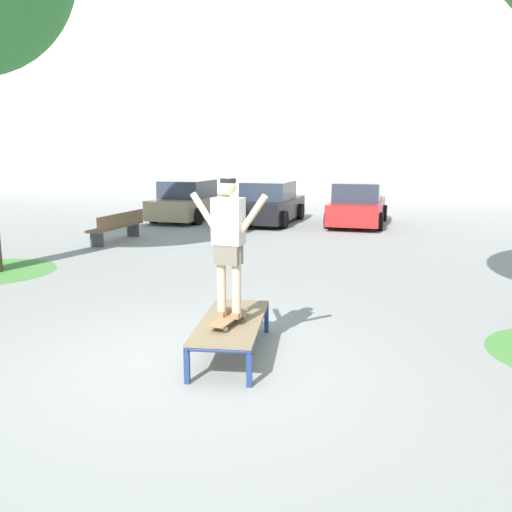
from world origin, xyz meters
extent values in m
plane|color=#999993|center=(0.00, 0.00, 0.00)|extent=(120.00, 120.00, 0.00)
cube|color=silver|center=(-3.85, 29.15, 7.04)|extent=(39.88, 4.00, 14.08)
cube|color=navy|center=(-0.11, 1.24, 0.19)|extent=(0.06, 0.06, 0.38)
cube|color=navy|center=(0.58, 1.30, 0.19)|extent=(0.06, 0.06, 0.38)
cube|color=navy|center=(0.04, -0.59, 0.19)|extent=(0.06, 0.06, 0.38)
cube|color=navy|center=(0.74, -0.53, 0.19)|extent=(0.06, 0.06, 0.38)
cylinder|color=navy|center=(-0.03, 0.32, 0.41)|extent=(0.21, 1.90, 0.05)
cylinder|color=navy|center=(0.66, 0.38, 0.41)|extent=(0.21, 1.90, 0.05)
cylinder|color=navy|center=(0.24, 1.27, 0.41)|extent=(0.76, 0.12, 0.05)
cylinder|color=navy|center=(0.39, -0.56, 0.41)|extent=(0.76, 0.12, 0.05)
cube|color=#847051|center=(0.31, 0.35, 0.45)|extent=(0.92, 1.96, 0.03)
cube|color=#9E754C|center=(0.33, 0.20, 0.54)|extent=(0.33, 0.82, 0.02)
cylinder|color=silver|center=(0.30, 0.48, 0.49)|extent=(0.04, 0.06, 0.06)
cylinder|color=silver|center=(0.45, 0.46, 0.49)|extent=(0.04, 0.06, 0.06)
cylinder|color=silver|center=(0.21, -0.07, 0.49)|extent=(0.04, 0.06, 0.06)
cylinder|color=silver|center=(0.36, -0.09, 0.49)|extent=(0.04, 0.06, 0.06)
cylinder|color=beige|center=(0.23, 0.21, 0.96)|extent=(0.11, 0.11, 0.82)
cube|color=#99704C|center=(0.24, 0.26, 0.59)|extent=(0.14, 0.25, 0.07)
cylinder|color=beige|center=(0.43, 0.18, 0.96)|extent=(0.11, 0.11, 0.82)
cube|color=#99704C|center=(0.43, 0.23, 0.59)|extent=(0.14, 0.25, 0.07)
cube|color=#756B5B|center=(0.33, 0.20, 1.34)|extent=(0.33, 0.25, 0.24)
cube|color=silver|center=(0.33, 0.20, 1.74)|extent=(0.39, 0.28, 0.56)
cylinder|color=beige|center=(0.03, 0.24, 1.81)|extent=(0.41, 0.14, 0.52)
cylinder|color=beige|center=(0.62, 0.15, 1.81)|extent=(0.41, 0.14, 0.52)
sphere|color=beige|center=(0.33, 0.20, 2.15)|extent=(0.20, 0.20, 0.20)
cylinder|color=black|center=(0.33, 0.20, 2.22)|extent=(0.19, 0.19, 0.05)
cube|color=tan|center=(-4.72, 13.53, 0.51)|extent=(2.07, 4.33, 0.70)
cube|color=#2D3847|center=(-4.74, 13.38, 1.18)|extent=(1.74, 2.23, 0.64)
cylinder|color=black|center=(-5.45, 14.91, 0.30)|extent=(0.27, 0.62, 0.60)
cylinder|color=black|center=(-3.76, 14.76, 0.30)|extent=(0.27, 0.62, 0.60)
cylinder|color=black|center=(-5.68, 12.31, 0.30)|extent=(0.27, 0.62, 0.60)
cylinder|color=black|center=(-3.99, 12.16, 0.30)|extent=(0.27, 0.62, 0.60)
cube|color=black|center=(-1.58, 13.27, 0.51)|extent=(2.06, 4.33, 0.70)
cube|color=#2D3847|center=(-1.60, 13.12, 1.18)|extent=(1.74, 2.23, 0.64)
cylinder|color=black|center=(-2.32, 14.64, 0.30)|extent=(0.27, 0.62, 0.60)
cylinder|color=black|center=(-0.62, 14.49, 0.30)|extent=(0.27, 0.62, 0.60)
cylinder|color=black|center=(-2.54, 12.05, 0.30)|extent=(0.27, 0.62, 0.60)
cylinder|color=black|center=(-0.85, 11.90, 0.30)|extent=(0.27, 0.62, 0.60)
cube|color=red|center=(1.56, 13.41, 0.51)|extent=(1.99, 4.31, 0.70)
cube|color=#2D3847|center=(1.55, 13.26, 1.18)|extent=(1.70, 2.20, 0.64)
cylinder|color=black|center=(0.80, 14.77, 0.30)|extent=(0.26, 0.61, 0.60)
cylinder|color=black|center=(2.50, 14.65, 0.30)|extent=(0.26, 0.61, 0.60)
cylinder|color=black|center=(0.62, 12.17, 0.30)|extent=(0.26, 0.61, 0.60)
cylinder|color=black|center=(2.31, 12.05, 0.30)|extent=(0.26, 0.61, 0.60)
cube|color=brown|center=(-5.17, 8.25, 0.43)|extent=(0.67, 2.43, 0.06)
cube|color=brown|center=(-4.97, 8.23, 0.65)|extent=(0.27, 2.39, 0.36)
cube|color=#424247|center=(-5.26, 7.30, 0.20)|extent=(0.38, 0.12, 0.40)
cube|color=#424247|center=(-5.08, 9.21, 0.20)|extent=(0.38, 0.12, 0.40)
camera|label=1|loc=(1.96, -5.95, 2.55)|focal=37.79mm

